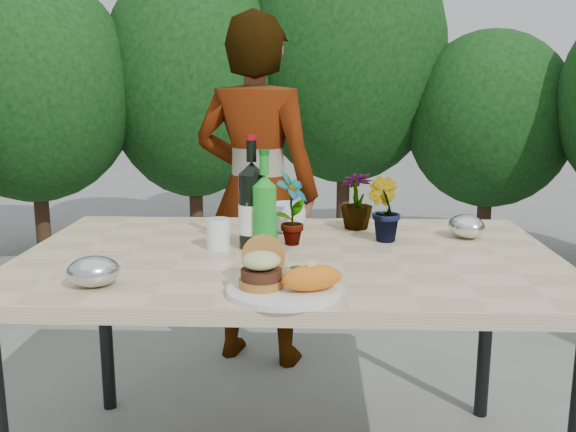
{
  "coord_description": "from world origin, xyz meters",
  "views": [
    {
      "loc": [
        0.07,
        -1.86,
        1.26
      ],
      "look_at": [
        0.0,
        -0.08,
        0.88
      ],
      "focal_mm": 40.0,
      "sensor_mm": 36.0,
      "label": 1
    }
  ],
  "objects_px": {
    "wine_bottle": "(252,207)",
    "person": "(257,193)",
    "dinner_plate": "(284,290)",
    "patio_table": "(289,271)"
  },
  "relations": [
    {
      "from": "patio_table",
      "to": "wine_bottle",
      "type": "relative_size",
      "value": 4.58
    },
    {
      "from": "dinner_plate",
      "to": "person",
      "type": "relative_size",
      "value": 0.18
    },
    {
      "from": "wine_bottle",
      "to": "patio_table",
      "type": "bearing_deg",
      "value": -29.45
    },
    {
      "from": "dinner_plate",
      "to": "wine_bottle",
      "type": "relative_size",
      "value": 0.8
    },
    {
      "from": "person",
      "to": "wine_bottle",
      "type": "bearing_deg",
      "value": 109.07
    },
    {
      "from": "wine_bottle",
      "to": "person",
      "type": "relative_size",
      "value": 0.23
    },
    {
      "from": "patio_table",
      "to": "wine_bottle",
      "type": "distance_m",
      "value": 0.23
    },
    {
      "from": "patio_table",
      "to": "person",
      "type": "relative_size",
      "value": 1.04
    },
    {
      "from": "dinner_plate",
      "to": "person",
      "type": "xyz_separation_m",
      "value": [
        -0.18,
        1.29,
        0.01
      ]
    },
    {
      "from": "patio_table",
      "to": "dinner_plate",
      "type": "xyz_separation_m",
      "value": [
        0.0,
        -0.37,
        0.06
      ]
    }
  ]
}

